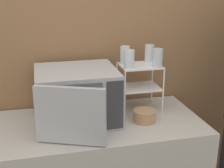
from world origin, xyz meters
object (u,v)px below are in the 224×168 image
at_px(glass_front_right, 158,58).
at_px(glass_front_left, 129,59).
at_px(dish_rack, 140,78).
at_px(glass_back_left, 125,55).
at_px(bowl, 144,116).
at_px(microwave, 76,96).
at_px(glass_back_right, 149,53).

bearing_deg(glass_front_right, glass_front_left, 177.62).
height_order(dish_rack, glass_front_right, glass_front_right).
bearing_deg(glass_back_left, glass_front_left, -93.30).
bearing_deg(glass_front_right, dish_rack, 143.74).
height_order(glass_front_right, bowl, glass_front_right).
bearing_deg(glass_front_right, bowl, -133.38).
bearing_deg(microwave, glass_front_right, 3.14).
relative_size(dish_rack, glass_front_left, 2.67).
xyz_separation_m(glass_front_left, glass_back_right, (0.19, 0.13, 0.00)).
bearing_deg(glass_back_right, glass_front_right, -87.63).
bearing_deg(bowl, glass_back_left, 102.12).
height_order(dish_rack, bowl, dish_rack).
distance_m(dish_rack, glass_back_right, 0.19).
distance_m(dish_rack, bowl, 0.28).
bearing_deg(glass_back_left, microwave, -155.56).
xyz_separation_m(dish_rack, glass_front_left, (-0.10, -0.06, 0.15)).
xyz_separation_m(microwave, glass_front_right, (0.54, 0.03, 0.21)).
distance_m(glass_front_left, glass_back_right, 0.23).
bearing_deg(dish_rack, glass_back_right, 37.45).
bearing_deg(glass_back_right, microwave, -162.54).
height_order(glass_front_left, bowl, glass_front_left).
height_order(glass_front_left, glass_front_right, same).
relative_size(glass_front_left, glass_back_left, 1.00).
bearing_deg(glass_front_left, glass_front_right, -2.38).
height_order(dish_rack, glass_front_left, glass_front_left).
relative_size(microwave, glass_front_left, 5.16).
bearing_deg(glass_back_left, bowl, -77.88).
bearing_deg(glass_front_right, glass_back_right, 92.37).
height_order(microwave, glass_front_right, glass_front_right).
distance_m(dish_rack, glass_back_left, 0.18).
relative_size(glass_front_right, glass_back_left, 1.00).
distance_m(microwave, dish_rack, 0.46).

